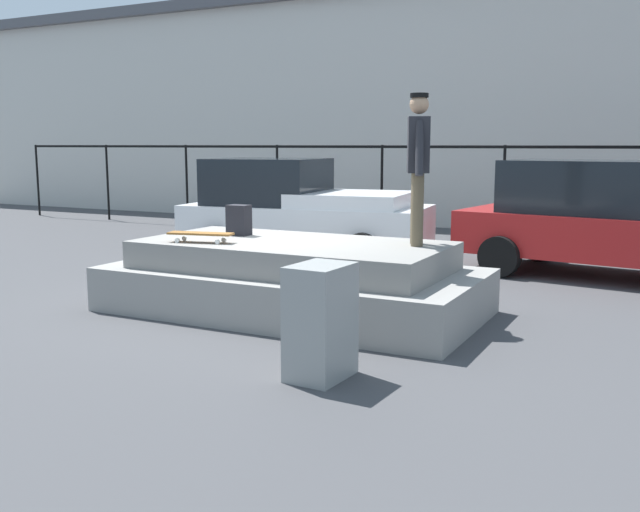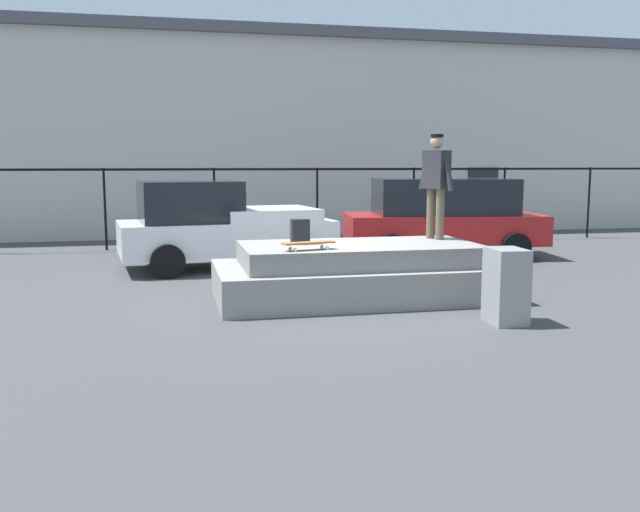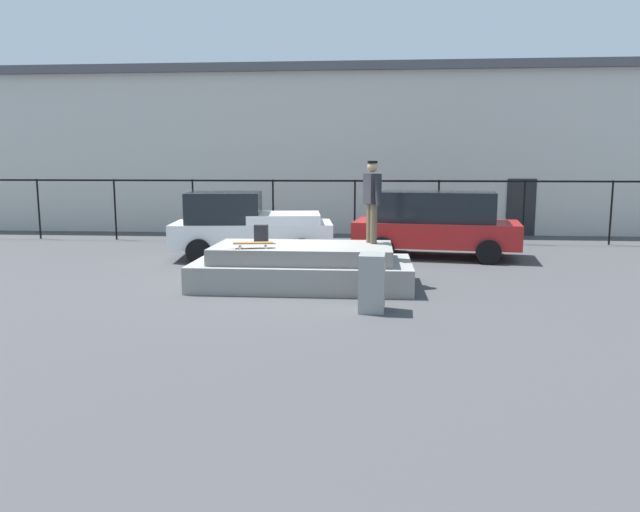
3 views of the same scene
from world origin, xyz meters
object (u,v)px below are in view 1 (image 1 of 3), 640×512
(car_white_pickup_near, at_px, (299,209))
(utility_box, at_px, (321,322))
(skateboard, at_px, (201,234))
(skateboarder, at_px, (418,158))
(backpack, at_px, (239,220))
(car_red_hatchback_mid, at_px, (610,216))

(car_white_pickup_near, bearing_deg, utility_box, -59.60)
(car_white_pickup_near, bearing_deg, skateboard, -76.97)
(skateboarder, bearing_deg, utility_box, -89.66)
(skateboarder, xyz_separation_m, backpack, (-2.35, -0.19, -0.81))
(backpack, relative_size, car_red_hatchback_mid, 0.09)
(backpack, relative_size, utility_box, 0.39)
(car_white_pickup_near, height_order, car_red_hatchback_mid, car_red_hatchback_mid)
(skateboarder, bearing_deg, car_red_hatchback_mid, 65.38)
(skateboarder, height_order, car_red_hatchback_mid, skateboarder)
(car_red_hatchback_mid, distance_m, utility_box, 6.57)
(skateboard, relative_size, backpack, 2.08)
(skateboarder, bearing_deg, backpack, -175.27)
(utility_box, bearing_deg, skateboard, 150.89)
(backpack, height_order, car_red_hatchback_mid, car_red_hatchback_mid)
(car_white_pickup_near, bearing_deg, car_red_hatchback_mid, 6.57)
(car_red_hatchback_mid, bearing_deg, utility_box, -105.41)
(skateboard, xyz_separation_m, car_red_hatchback_mid, (4.13, 4.82, -0.03))
(utility_box, bearing_deg, car_white_pickup_near, 123.53)
(car_white_pickup_near, height_order, utility_box, car_white_pickup_near)
(utility_box, bearing_deg, car_red_hatchback_mid, 77.72)
(car_red_hatchback_mid, bearing_deg, car_white_pickup_near, -173.43)
(skateboard, distance_m, utility_box, 2.86)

